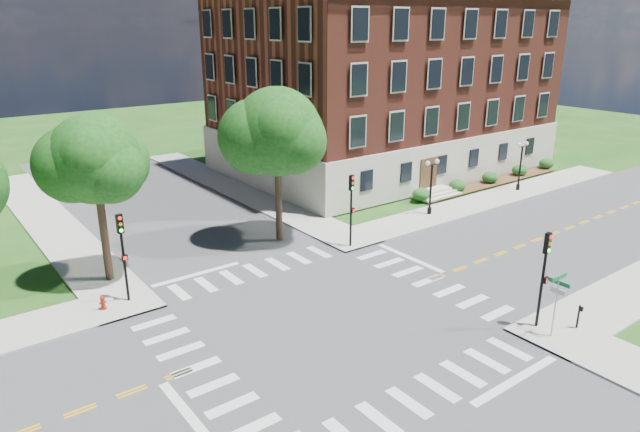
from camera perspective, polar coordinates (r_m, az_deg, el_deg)
ground at (r=29.04m, az=0.86°, el=-10.18°), size 160.00×160.00×0.00m
road_ew at (r=29.04m, az=0.86°, el=-10.17°), size 90.00×12.00×0.01m
road_ns at (r=29.03m, az=0.86°, el=-10.16°), size 12.00×90.00×0.01m
sidewalk_ne at (r=49.09m, az=4.06°, el=2.19°), size 34.00×34.00×0.12m
crosswalk_east at (r=33.46m, az=10.72°, el=-6.40°), size 2.20×10.20×0.02m
stop_bar_east at (r=36.39m, az=8.97°, el=-4.17°), size 0.40×5.50×0.00m
main_building at (r=58.03m, az=6.49°, el=13.04°), size 30.60×22.40×16.50m
shrub_row at (r=54.45m, az=16.58°, el=3.05°), size 18.00×2.00×1.30m
tree_c at (r=32.88m, az=-21.62°, el=5.28°), size 4.89×4.89×9.48m
tree_d at (r=36.85m, az=-4.33°, el=8.37°), size 5.73×5.73×10.19m
traffic_signal_se at (r=28.74m, az=21.53°, el=-4.84°), size 0.34×0.39×4.80m
traffic_signal_ne at (r=36.57m, az=3.15°, el=1.47°), size 0.37×0.43×4.80m
traffic_signal_nw at (r=30.92m, az=-19.14°, el=-2.89°), size 0.34×0.37×4.80m
twin_lamp_west at (r=43.87m, az=11.05°, el=3.21°), size 1.36×0.36×4.23m
twin_lamp_east at (r=52.43m, az=19.43°, el=5.02°), size 1.36×0.36×4.23m
street_sign_pole at (r=28.43m, az=22.63°, el=-7.19°), size 1.10×1.10×3.10m
push_button_post at (r=30.28m, az=24.47°, el=-9.03°), size 0.14×0.21×1.20m
fire_hydrant at (r=31.48m, az=-20.89°, el=-8.14°), size 0.35×0.35×0.75m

